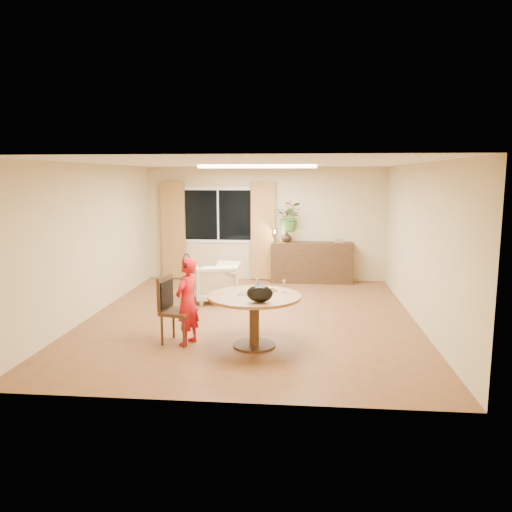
{
  "coord_description": "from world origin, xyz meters",
  "views": [
    {
      "loc": [
        0.85,
        -8.2,
        2.38
      ],
      "look_at": [
        0.1,
        -0.2,
        1.1
      ],
      "focal_mm": 35.0,
      "sensor_mm": 36.0,
      "label": 1
    }
  ],
  "objects": [
    {
      "name": "wall_left",
      "position": [
        -2.75,
        0.0,
        1.3
      ],
      "size": [
        0.0,
        6.5,
        6.5
      ],
      "primitive_type": "plane",
      "rotation": [
        1.57,
        0.0,
        1.57
      ],
      "color": "tan",
      "rests_on": "floor"
    },
    {
      "name": "child",
      "position": [
        -0.76,
        -1.43,
        0.63
      ],
      "size": [
        0.53,
        0.43,
        1.25
      ],
      "primitive_type": "imported",
      "rotation": [
        0.0,
        0.0,
        -1.88
      ],
      "color": "red",
      "rests_on": "floor"
    },
    {
      "name": "wine_glass",
      "position": [
        0.61,
        -1.25,
        0.84
      ],
      "size": [
        0.07,
        0.07,
        0.19
      ],
      "primitive_type": null,
      "rotation": [
        0.0,
        0.0,
        -0.1
      ],
      "color": "white",
      "rests_on": "dining_table"
    },
    {
      "name": "book_stack",
      "position": [
        1.67,
        3.01,
        0.95
      ],
      "size": [
        0.2,
        0.16,
        0.07
      ],
      "primitive_type": null,
      "rotation": [
        0.0,
        0.0,
        0.16
      ],
      "color": "#866244",
      "rests_on": "sideboard"
    },
    {
      "name": "desk_lamp",
      "position": [
        0.23,
        2.96,
        1.07
      ],
      "size": [
        0.14,
        0.14,
        0.31
      ],
      "primitive_type": null,
      "rotation": [
        0.0,
        0.0,
        0.14
      ],
      "color": "black",
      "rests_on": "sideboard"
    },
    {
      "name": "vase",
      "position": [
        0.5,
        3.01,
        1.04
      ],
      "size": [
        0.25,
        0.25,
        0.25
      ],
      "primitive_type": "imported",
      "rotation": [
        0.0,
        0.0,
        -0.04
      ],
      "color": "black",
      "rests_on": "sideboard"
    },
    {
      "name": "window",
      "position": [
        -1.1,
        3.23,
        1.5
      ],
      "size": [
        1.7,
        0.03,
        1.3
      ],
      "color": "white",
      "rests_on": "wall_back"
    },
    {
      "name": "throw",
      "position": [
        -0.57,
        1.06,
        0.75
      ],
      "size": [
        0.5,
        0.59,
        0.03
      ],
      "primitive_type": null,
      "rotation": [
        0.0,
        0.0,
        -0.1
      ],
      "color": "beige",
      "rests_on": "armchair"
    },
    {
      "name": "floor",
      "position": [
        0.0,
        0.0,
        0.0
      ],
      "size": [
        6.5,
        6.5,
        0.0
      ],
      "primitive_type": "plane",
      "color": "brown",
      "rests_on": "ground"
    },
    {
      "name": "handbag",
      "position": [
        0.31,
        -1.84,
        0.86
      ],
      "size": [
        0.36,
        0.23,
        0.23
      ],
      "primitive_type": null,
      "rotation": [
        0.0,
        0.0,
        0.06
      ],
      "color": "black",
      "rests_on": "dining_table"
    },
    {
      "name": "bouquet",
      "position": [
        0.57,
        3.01,
        1.49
      ],
      "size": [
        0.66,
        0.59,
        0.66
      ],
      "primitive_type": "imported",
      "rotation": [
        0.0,
        0.0,
        -0.14
      ],
      "color": "#306425",
      "rests_on": "vase"
    },
    {
      "name": "sideboard",
      "position": [
        1.07,
        3.01,
        0.46
      ],
      "size": [
        1.83,
        0.45,
        0.92
      ],
      "primitive_type": "cube",
      "color": "#301D10",
      "rests_on": "floor"
    },
    {
      "name": "pot_lid",
      "position": [
        0.4,
        -1.16,
        0.76
      ],
      "size": [
        0.27,
        0.27,
        0.04
      ],
      "primitive_type": null,
      "rotation": [
        0.0,
        0.0,
        0.32
      ],
      "color": "white",
      "rests_on": "dining_table"
    },
    {
      "name": "wall_back",
      "position": [
        0.0,
        3.25,
        1.3
      ],
      "size": [
        5.5,
        0.0,
        5.5
      ],
      "primitive_type": "plane",
      "rotation": [
        1.57,
        0.0,
        0.0
      ],
      "color": "tan",
      "rests_on": "floor"
    },
    {
      "name": "curtain_right",
      "position": [
        -0.05,
        3.15,
        1.15
      ],
      "size": [
        0.55,
        0.08,
        2.25
      ],
      "primitive_type": "cube",
      "color": "olive",
      "rests_on": "wall_back"
    },
    {
      "name": "dining_table",
      "position": [
        0.2,
        -1.44,
        0.59
      ],
      "size": [
        1.31,
        1.31,
        0.74
      ],
      "color": "brown",
      "rests_on": "floor"
    },
    {
      "name": "curtain_left",
      "position": [
        -2.15,
        3.15,
        1.15
      ],
      "size": [
        0.55,
        0.08,
        2.25
      ],
      "primitive_type": "cube",
      "color": "olive",
      "rests_on": "wall_back"
    },
    {
      "name": "tumbler",
      "position": [
        0.22,
        -1.22,
        0.8
      ],
      "size": [
        0.09,
        0.09,
        0.12
      ],
      "primitive_type": null,
      "rotation": [
        0.0,
        0.0,
        0.19
      ],
      "color": "white",
      "rests_on": "dining_table"
    },
    {
      "name": "laptop",
      "position": [
        0.1,
        -1.39,
        0.86
      ],
      "size": [
        0.34,
        0.23,
        0.23
      ],
      "primitive_type": null,
      "rotation": [
        0.0,
        0.0,
        0.0
      ],
      "color": "#B7B7BC",
      "rests_on": "dining_table"
    },
    {
      "name": "ceiling",
      "position": [
        0.0,
        0.0,
        2.6
      ],
      "size": [
        6.5,
        6.5,
        0.0
      ],
      "primitive_type": "plane",
      "rotation": [
        3.14,
        0.0,
        0.0
      ],
      "color": "white",
      "rests_on": "wall_back"
    },
    {
      "name": "wall_right",
      "position": [
        2.75,
        0.0,
        1.3
      ],
      "size": [
        0.0,
        6.5,
        6.5
      ],
      "primitive_type": "plane",
      "rotation": [
        1.57,
        0.0,
        -1.57
      ],
      "color": "tan",
      "rests_on": "floor"
    },
    {
      "name": "ceiling_panel",
      "position": [
        0.0,
        1.2,
        2.57
      ],
      "size": [
        2.2,
        0.35,
        0.05
      ],
      "primitive_type": "cube",
      "color": "white",
      "rests_on": "ceiling"
    },
    {
      "name": "armchair",
      "position": [
        -0.81,
        1.11,
        0.37
      ],
      "size": [
        0.97,
        0.99,
        0.73
      ],
      "primitive_type": "imported",
      "rotation": [
        0.0,
        0.0,
        3.43
      ],
      "color": "#C2B499",
      "rests_on": "floor"
    },
    {
      "name": "dining_chair",
      "position": [
        -0.91,
        -1.39,
        0.49
      ],
      "size": [
        0.55,
        0.52,
        0.97
      ],
      "primitive_type": null,
      "rotation": [
        0.0,
        0.0,
        -0.24
      ],
      "color": "#301D10",
      "rests_on": "floor"
    }
  ]
}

